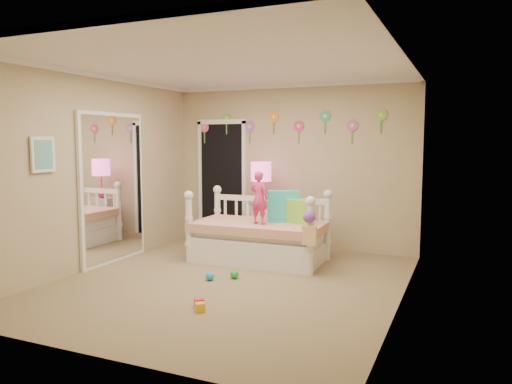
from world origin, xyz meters
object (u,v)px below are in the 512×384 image
at_px(daybed, 259,226).
at_px(nightstand, 261,228).
at_px(child, 259,198).
at_px(table_lamp, 261,177).

height_order(daybed, nightstand, daybed).
distance_m(daybed, child, 0.46).
relative_size(daybed, nightstand, 2.75).
bearing_deg(nightstand, daybed, -65.01).
height_order(child, table_lamp, table_lamp).
distance_m(child, table_lamp, 0.96).
bearing_deg(table_lamp, nightstand, -90.00).
bearing_deg(daybed, nightstand, 109.73).
height_order(daybed, child, child).
relative_size(daybed, child, 2.54).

